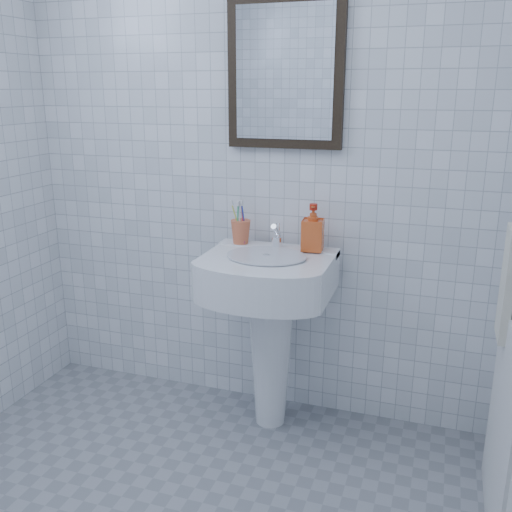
% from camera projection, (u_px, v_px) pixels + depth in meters
% --- Properties ---
extents(wall_back, '(2.20, 0.02, 2.50)m').
position_uv_depth(wall_back, '(255.00, 144.00, 2.52)').
color(wall_back, white).
rests_on(wall_back, ground).
extents(washbasin, '(0.54, 0.39, 0.83)m').
position_uv_depth(washbasin, '(270.00, 311.00, 2.48)').
color(washbasin, white).
rests_on(washbasin, ground).
extents(faucet, '(0.05, 0.10, 0.12)m').
position_uv_depth(faucet, '(277.00, 237.00, 2.48)').
color(faucet, white).
rests_on(faucet, washbasin).
extents(toothbrush_cup, '(0.11, 0.11, 0.11)m').
position_uv_depth(toothbrush_cup, '(241.00, 232.00, 2.55)').
color(toothbrush_cup, '#D9663E').
rests_on(toothbrush_cup, washbasin).
extents(soap_dispenser, '(0.10, 0.10, 0.20)m').
position_uv_depth(soap_dispenser, '(313.00, 228.00, 2.42)').
color(soap_dispenser, '#CD4314').
rests_on(soap_dispenser, washbasin).
extents(wall_mirror, '(0.50, 0.04, 0.62)m').
position_uv_depth(wall_mirror, '(285.00, 73.00, 2.38)').
color(wall_mirror, black).
rests_on(wall_mirror, wall_back).
extents(hand_towel, '(0.03, 0.16, 0.38)m').
position_uv_depth(hand_towel, '(507.00, 284.00, 1.88)').
color(hand_towel, white).
rests_on(hand_towel, towel_ring).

